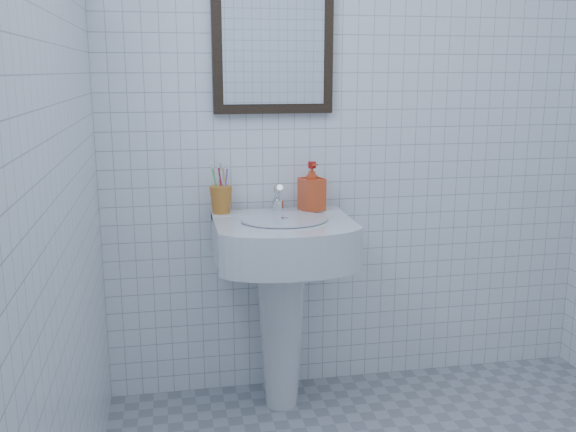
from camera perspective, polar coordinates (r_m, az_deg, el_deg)
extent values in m
cube|color=white|center=(2.82, 6.13, 9.37)|extent=(2.20, 0.02, 2.50)
cube|color=white|center=(1.53, -21.51, 5.73)|extent=(0.02, 2.40, 2.50)
cone|color=silver|center=(2.76, -0.61, -10.05)|extent=(0.22, 0.22, 0.69)
cube|color=silver|center=(2.58, -0.43, -2.13)|extent=(0.55, 0.39, 0.17)
cube|color=silver|center=(2.71, -1.02, 0.19)|extent=(0.55, 0.10, 0.03)
cylinder|color=silver|center=(2.53, -0.32, -0.28)|extent=(0.34, 0.34, 0.01)
cylinder|color=silver|center=(2.68, -0.93, 0.90)|extent=(0.05, 0.05, 0.05)
cylinder|color=silver|center=(2.65, -0.88, 2.11)|extent=(0.03, 0.10, 0.08)
cylinder|color=silver|center=(2.69, -1.01, 1.82)|extent=(0.03, 0.05, 0.09)
imported|color=red|center=(2.70, 2.13, 2.64)|extent=(0.11, 0.12, 0.20)
cube|color=black|center=(2.72, -1.34, 15.64)|extent=(0.50, 0.04, 0.62)
cube|color=white|center=(2.70, -1.27, 15.66)|extent=(0.42, 0.00, 0.54)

